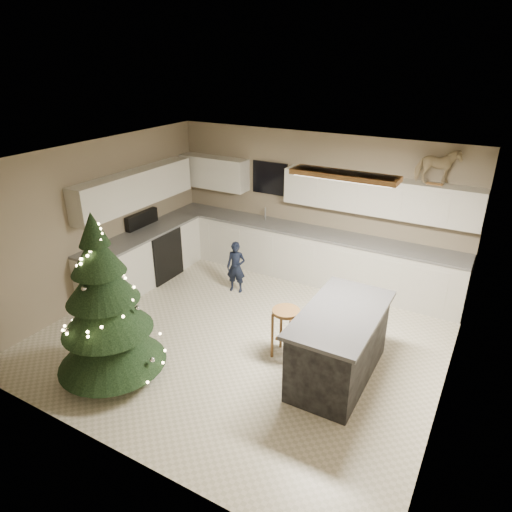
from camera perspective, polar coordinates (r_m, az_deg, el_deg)
name	(u,v)px	position (r m, az deg, el deg)	size (l,w,h in m)	color
ground_plane	(244,335)	(6.85, -1.46, -9.86)	(5.50, 5.50, 0.00)	beige
room_shell	(245,224)	(6.04, -1.44, 3.97)	(5.52, 5.02, 2.61)	gray
cabinetry	(247,240)	(8.16, -1.09, 2.03)	(5.50, 3.20, 2.00)	silver
island	(339,344)	(5.92, 10.35, -10.78)	(0.90, 1.70, 0.95)	black
bar_stool	(286,321)	(6.18, 3.74, -8.15)	(0.37, 0.37, 0.71)	olive
christmas_tree	(106,314)	(5.89, -18.25, -6.92)	(1.39, 1.35, 2.23)	#3F2816
toddler	(236,267)	(7.83, -2.51, -1.41)	(0.33, 0.22, 0.91)	black
rocking_horse	(437,166)	(7.41, 21.73, 10.38)	(0.67, 0.49, 0.54)	olive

